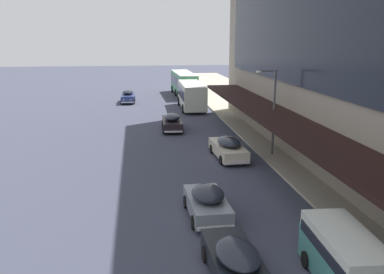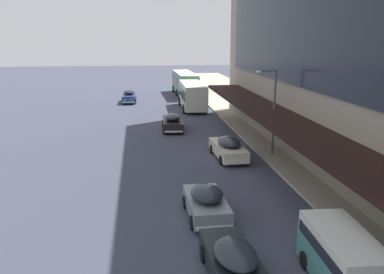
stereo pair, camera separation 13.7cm
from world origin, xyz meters
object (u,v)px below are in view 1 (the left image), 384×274
sedan_lead_near (228,148)px  sedan_trailing_mid (172,122)px  street_lamp (272,105)px  transit_bus_kerbside_front (184,82)px  transit_bus_kerbside_rear (192,94)px  sedan_oncoming_rear (128,96)px  vw_van (343,255)px  sedan_second_mid (207,202)px  sedan_trailing_near (236,262)px

sedan_lead_near → sedan_trailing_mid: sedan_trailing_mid is taller
sedan_lead_near → street_lamp: (3.10, 0.17, 2.97)m
transit_bus_kerbside_front → sedan_trailing_mid: size_ratio=2.37×
transit_bus_kerbside_rear → sedan_lead_near: 21.40m
sedan_lead_near → sedan_trailing_mid: bearing=107.8°
transit_bus_kerbside_rear → street_lamp: 21.50m
transit_bus_kerbside_rear → sedan_oncoming_rear: size_ratio=2.00×
transit_bus_kerbside_rear → vw_van: size_ratio=1.97×
sedan_lead_near → street_lamp: street_lamp is taller
transit_bus_kerbside_front → vw_van: 49.77m
transit_bus_kerbside_rear → sedan_trailing_mid: 12.05m
transit_bus_kerbside_front → transit_bus_kerbside_rear: 12.37m
sedan_lead_near → sedan_second_mid: 10.33m
sedan_trailing_near → vw_van: (3.63, -0.62, 0.38)m
transit_bus_kerbside_front → transit_bus_kerbside_rear: size_ratio=1.26×
transit_bus_kerbside_front → sedan_trailing_near: (-3.66, -49.14, -1.19)m
transit_bus_kerbside_rear → sedan_oncoming_rear: (-7.59, 6.14, -0.97)m
sedan_second_mid → vw_van: bearing=-58.9°
sedan_lead_near → sedan_trailing_mid: 10.33m
transit_bus_kerbside_front → sedan_second_mid: (-3.75, -43.58, -1.14)m
sedan_trailing_mid → street_lamp: bearing=-57.1°
sedan_second_mid → street_lamp: 12.17m
sedan_trailing_near → sedan_lead_near: bearing=78.8°
sedan_trailing_mid → sedan_second_mid: (0.00, -19.68, -0.01)m
sedan_second_mid → street_lamp: size_ratio=0.71×
sedan_trailing_mid → street_lamp: 11.89m
street_lamp → transit_bus_kerbside_rear: bearing=97.9°
street_lamp → vw_van: bearing=-98.8°
sedan_oncoming_rear → sedan_second_mid: bearing=-83.5°
sedan_trailing_mid → sedan_second_mid: sedan_trailing_mid is taller
sedan_lead_near → sedan_second_mid: sedan_second_mid is taller
transit_bus_kerbside_rear → sedan_trailing_near: transit_bus_kerbside_rear is taller
sedan_lead_near → transit_bus_kerbside_front: bearing=89.0°
transit_bus_kerbside_front → transit_bus_kerbside_rear: (-0.44, -12.36, -0.13)m
sedan_lead_near → street_lamp: 4.30m
sedan_oncoming_rear → vw_van: size_ratio=0.99×
transit_bus_kerbside_rear → sedan_trailing_near: size_ratio=1.86×
sedan_oncoming_rear → sedan_lead_near: (7.43, -27.52, -0.04)m
sedan_oncoming_rear → vw_van: vw_van is taller
vw_van → street_lamp: street_lamp is taller
sedan_oncoming_rear → street_lamp: bearing=-68.9°
vw_van → sedan_lead_near: bearing=92.1°
sedan_oncoming_rear → sedan_trailing_near: 43.14m
street_lamp → transit_bus_kerbside_front: bearing=94.3°
sedan_lead_near → vw_van: (0.58, -16.02, 0.32)m
sedan_trailing_near → sedan_trailing_mid: bearing=90.2°
sedan_trailing_mid → street_lamp: size_ratio=0.80×
transit_bus_kerbside_rear → sedan_second_mid: (-3.31, -31.22, -1.00)m
sedan_trailing_near → sedan_second_mid: sedan_second_mid is taller
street_lamp → sedan_trailing_near: bearing=-111.6°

